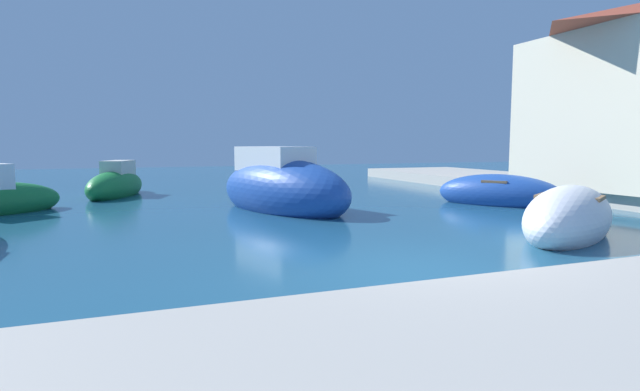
% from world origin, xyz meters
% --- Properties ---
extents(ground, '(80.00, 80.00, 0.00)m').
position_xyz_m(ground, '(0.00, 0.00, 0.00)').
color(ground, '#1E5170').
extents(quay_promenade, '(44.00, 32.00, 0.50)m').
position_xyz_m(quay_promenade, '(4.32, -0.37, 0.25)').
color(quay_promenade, '#ADA89E').
rests_on(quay_promenade, ground).
extents(moored_boat_2, '(2.89, 4.71, 1.69)m').
position_xyz_m(moored_boat_2, '(-4.81, 14.69, 0.43)').
color(moored_boat_2, '#197233').
rests_on(moored_boat_2, ground).
extents(moored_boat_3, '(4.07, 6.21, 2.45)m').
position_xyz_m(moored_boat_3, '(0.15, 8.25, 0.66)').
color(moored_boat_3, '#1E479E').
rests_on(moored_boat_3, ground).
extents(moored_boat_5, '(4.67, 3.79, 1.47)m').
position_xyz_m(moored_boat_5, '(4.81, 1.54, 0.41)').
color(moored_boat_5, white).
rests_on(moored_boat_5, ground).
extents(moored_boat_6, '(1.46, 3.43, 1.20)m').
position_xyz_m(moored_boat_6, '(2.96, 13.56, 0.33)').
color(moored_boat_6, '#197233').
rests_on(moored_boat_6, ground).
extents(moored_boat_9, '(3.53, 4.33, 1.34)m').
position_xyz_m(moored_boat_9, '(7.42, 6.87, 0.37)').
color(moored_boat_9, '#1E479E').
rests_on(moored_boat_9, ground).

